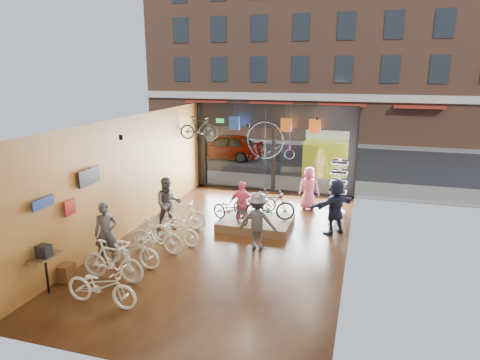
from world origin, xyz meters
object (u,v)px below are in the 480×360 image
at_px(floor_bike_1, 112,261).
at_px(floor_bike_2, 130,249).
at_px(customer_1, 168,204).
at_px(street_car, 225,146).
at_px(display_bike_mid, 270,206).
at_px(floor_bike_3, 157,236).
at_px(floor_bike_4, 176,231).
at_px(penny_farthing, 273,142).
at_px(sunglasses_rack, 338,187).
at_px(box_truck, 330,145).
at_px(customer_3, 258,221).
at_px(floor_bike_0, 101,286).
at_px(floor_bike_5, 180,215).
at_px(display_bike_left, 231,210).
at_px(display_bike_right, 255,202).
at_px(customer_5, 335,206).
at_px(customer_2, 242,205).
at_px(hung_bike, 199,128).
at_px(customer_4, 309,188).
at_px(display_platform, 256,223).
at_px(customer_0, 106,233).

relative_size(floor_bike_1, floor_bike_2, 0.97).
bearing_deg(customer_1, street_car, 68.62).
xyz_separation_m(floor_bike_1, display_bike_mid, (3.03, 4.71, 0.27)).
distance_m(floor_bike_3, floor_bike_4, 0.78).
distance_m(display_bike_mid, penny_farthing, 3.37).
distance_m(street_car, sunglasses_rack, 10.98).
relative_size(box_truck, customer_3, 3.81).
distance_m(floor_bike_2, sunglasses_rack, 7.95).
bearing_deg(floor_bike_0, street_car, 10.28).
bearing_deg(floor_bike_5, floor_bike_1, 165.28).
height_order(box_truck, floor_bike_2, box_truck).
bearing_deg(display_bike_left, display_bike_mid, -41.73).
distance_m(floor_bike_2, floor_bike_4, 1.82).
height_order(display_bike_left, customer_3, customer_3).
bearing_deg(customer_3, floor_bike_1, 40.97).
bearing_deg(display_bike_mid, floor_bike_4, 113.55).
height_order(display_bike_right, customer_5, customer_5).
xyz_separation_m(floor_bike_4, display_bike_left, (1.28, 1.58, 0.28)).
bearing_deg(customer_3, customer_2, -62.77).
height_order(box_truck, customer_3, box_truck).
xyz_separation_m(display_bike_left, hung_bike, (-2.40, 3.26, 2.21)).
bearing_deg(sunglasses_rack, floor_bike_0, -105.25).
bearing_deg(box_truck, customer_1, -112.37).
bearing_deg(customer_1, floor_bike_2, -116.63).
height_order(display_bike_right, customer_4, customer_4).
bearing_deg(floor_bike_1, penny_farthing, -15.89).
height_order(display_bike_right, customer_2, customer_2).
bearing_deg(box_truck, customer_5, -83.82).
height_order(floor_bike_0, floor_bike_5, floor_bike_5).
bearing_deg(display_bike_right, customer_5, -125.47).
height_order(street_car, customer_2, customer_2).
bearing_deg(display_platform, floor_bike_2, -123.83).
xyz_separation_m(floor_bike_5, customer_2, (1.95, 0.75, 0.30)).
height_order(street_car, penny_farthing, penny_farthing).
bearing_deg(floor_bike_0, customer_5, -36.66).
xyz_separation_m(customer_0, customer_4, (4.70, 6.37, -0.05)).
distance_m(floor_bike_1, customer_1, 3.70).
height_order(floor_bike_0, customer_0, customer_0).
relative_size(floor_bike_1, display_bike_right, 1.15).
height_order(customer_5, sunglasses_rack, sunglasses_rack).
height_order(floor_bike_0, floor_bike_2, floor_bike_2).
distance_m(box_truck, customer_0, 14.25).
height_order(floor_bike_4, display_bike_left, display_bike_left).
relative_size(floor_bike_0, customer_2, 1.11).
bearing_deg(display_bike_mid, customer_1, 91.15).
xyz_separation_m(floor_bike_2, customer_1, (-0.19, 2.80, 0.42)).
height_order(floor_bike_3, display_bike_left, display_bike_left).
height_order(floor_bike_3, customer_0, customer_0).
distance_m(floor_bike_5, customer_5, 5.12).
xyz_separation_m(display_bike_right, sunglasses_rack, (2.75, 1.63, 0.33)).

